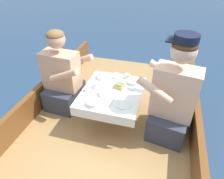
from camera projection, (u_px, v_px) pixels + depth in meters
The scene contains 21 objects.
ground_plane at pixel (110, 142), 2.42m from camera, with size 60.00×60.00×0.00m, color navy.
boat_deck at pixel (110, 133), 2.33m from camera, with size 1.82×3.10×0.33m, color #A87F4C.
gunwale_port at pixel (38, 99), 2.36m from camera, with size 0.06×3.10×0.29m, color brown.
gunwale_starboard at pixel (195, 129), 1.96m from camera, with size 0.06×3.10×0.29m, color brown.
cockpit_table at pixel (112, 94), 2.13m from camera, with size 0.63×0.73×0.37m.
person_port at pixel (63, 79), 2.30m from camera, with size 0.54×0.46×0.94m.
person_starboard at pixel (173, 99), 1.88m from camera, with size 0.57×0.51×1.06m.
plate_sandwich at pixel (119, 88), 2.15m from camera, with size 0.21×0.21×0.01m.
plate_bread at pixel (123, 104), 1.92m from camera, with size 0.17×0.17×0.01m.
sandwich at pixel (119, 86), 2.13m from camera, with size 0.12×0.11×0.05m.
bowl_port_near at pixel (133, 82), 2.22m from camera, with size 0.13×0.13×0.04m.
bowl_starboard_near at pixel (104, 93), 2.05m from camera, with size 0.12×0.12×0.04m.
bowl_center_far at pixel (103, 76), 2.31m from camera, with size 0.14×0.14×0.04m.
bowl_port_far at pixel (93, 103), 1.91m from camera, with size 0.14×0.14×0.04m.
coffee_cup_port at pixel (96, 85), 2.16m from camera, with size 0.10×0.07×0.05m.
coffee_cup_starboard at pixel (117, 76), 2.31m from camera, with size 0.10×0.07×0.05m.
tin_can at pixel (128, 76), 2.31m from camera, with size 0.07×0.07×0.05m.
utensil_spoon_center at pixel (137, 88), 2.15m from camera, with size 0.12×0.14×0.01m.
utensil_spoon_starboard at pixel (101, 82), 2.25m from camera, with size 0.17×0.03×0.01m.
utensil_spoon_port at pixel (113, 100), 1.98m from camera, with size 0.04×0.17×0.01m.
utensil_fork_starboard at pixel (86, 93), 2.07m from camera, with size 0.13×0.14×0.00m.
Camera 1 is at (0.47, -1.57, 1.90)m, focal length 32.00 mm.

